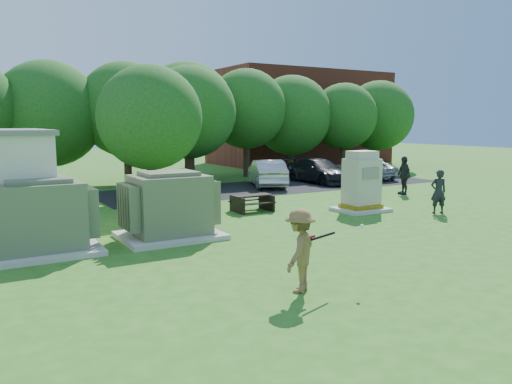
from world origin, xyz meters
TOP-DOWN VIEW (x-y plane):
  - ground at (0.00, 0.00)m, footprint 120.00×120.00m
  - brick_building at (18.00, 27.00)m, footprint 15.00×8.00m
  - parking_strip at (7.00, 13.50)m, footprint 20.00×6.00m
  - transformer_left at (-6.50, 4.50)m, footprint 3.00×2.40m
  - transformer_right at (-2.80, 4.50)m, footprint 3.00×2.40m
  - generator_cabinet at (5.57, 5.11)m, footprint 2.00×1.64m
  - picnic_table at (1.74, 7.28)m, footprint 1.58×1.19m
  - batter at (-2.22, -1.61)m, footprint 1.32×1.21m
  - person_by_generator at (7.82, 3.17)m, footprint 0.75×0.64m
  - person_walking_right at (10.67, 7.65)m, footprint 0.80×1.21m
  - car_white at (0.04, 13.25)m, footprint 2.50×4.16m
  - car_silver_a at (6.43, 13.77)m, footprint 3.20×4.85m
  - car_dark at (10.05, 13.71)m, footprint 2.06×4.93m
  - car_silver_b at (13.75, 13.98)m, footprint 2.25×4.63m
  - batting_equipment at (-1.61, -1.75)m, footprint 1.45×0.33m
  - tree_row at (1.75, 18.50)m, footprint 41.30×13.30m

SIDE VIEW (x-z plane):
  - ground at x=0.00m, z-range 0.00..0.00m
  - parking_strip at x=7.00m, z-range 0.00..0.01m
  - picnic_table at x=1.74m, z-range 0.08..0.76m
  - car_silver_b at x=13.75m, z-range 0.00..1.27m
  - car_white at x=0.04m, z-range 0.00..1.33m
  - car_dark at x=10.05m, z-range 0.00..1.42m
  - car_silver_a at x=6.43m, z-range 0.00..1.51m
  - person_by_generator at x=7.82m, z-range 0.00..1.73m
  - batter at x=-2.22m, z-range 0.00..1.78m
  - person_walking_right at x=10.67m, z-range 0.00..1.91m
  - transformer_left at x=-6.50m, z-range -0.07..2.00m
  - transformer_right at x=-2.80m, z-range -0.07..2.00m
  - generator_cabinet at x=5.57m, z-range -0.15..2.28m
  - batting_equipment at x=-1.61m, z-range 1.08..1.28m
  - brick_building at x=18.00m, z-range 0.00..8.00m
  - tree_row at x=1.75m, z-range 0.50..7.80m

